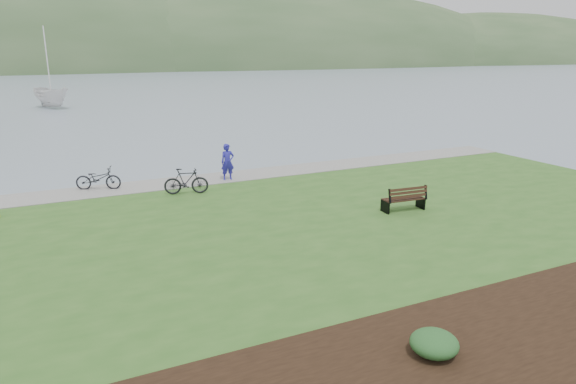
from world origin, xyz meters
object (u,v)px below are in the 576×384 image
Objects in this scene: sailboat at (53,108)px; person at (227,159)px; park_bench at (405,198)px.

person is at bearing -104.30° from sailboat.
person is (-4.55, 7.67, 0.52)m from park_bench.
sailboat is at bearing 106.99° from park_bench.
sailboat is at bearing 102.31° from person.
person is 42.69m from sailboat.
person is at bearing 125.30° from park_bench.
park_bench is at bearing -100.54° from sailboat.
sailboat reaches higher than park_bench.
person reaches higher than park_bench.
park_bench is 51.05m from sailboat.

